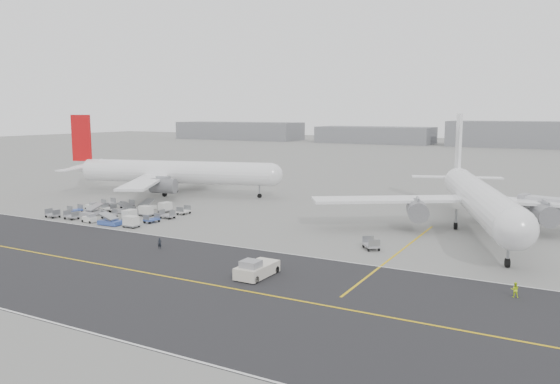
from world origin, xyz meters
The scene contains 10 objects.
ground centered at (0.00, 0.00, 0.00)m, with size 700.00×700.00×0.00m, color gray.
taxiway centered at (5.02, -17.98, 0.01)m, with size 220.00×59.00×0.03m.
horizon_buildings centered at (30.00, 260.00, 0.00)m, with size 520.00×28.00×28.00m, color gray, non-canonical shape.
airliner_a centered at (-31.37, 32.17, 5.27)m, with size 51.84×50.72×18.28m.
airliner_b centered at (36.91, 25.34, 5.36)m, with size 50.98×51.96×18.60m.
pushback_tug centered at (18.73, -13.09, 0.91)m, with size 2.95×7.80×2.23m.
gse_cluster centered at (-22.83, 7.17, 0.00)m, with size 26.82×21.26×1.99m, color #95949A, non-canonical shape.
stray_dolly centered at (26.13, 5.50, 0.00)m, with size 1.71×2.77×1.71m, color silver, non-canonical shape.
ground_crew_a centered at (0.16, -8.31, 0.78)m, with size 0.57×0.37×1.55m, color black.
ground_crew_b centered at (45.69, -6.39, 0.81)m, with size 0.78×0.61×1.61m, color #CBEF1C.
Camera 1 is at (50.29, -65.29, 18.85)m, focal length 35.00 mm.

